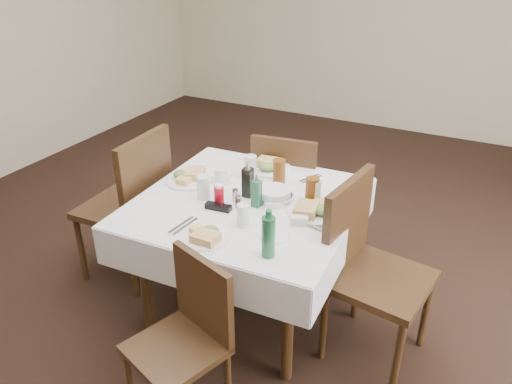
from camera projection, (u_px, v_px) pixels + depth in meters
ground_plane at (259, 287)px, 3.35m from camera, size 7.00×7.00×0.00m
room_shell at (260, 20)px, 2.56m from camera, size 6.04×7.04×2.80m
dining_table at (247, 214)px, 2.87m from camera, size 1.25×1.25×0.76m
chair_north at (287, 187)px, 3.48m from camera, size 0.49×0.49×0.93m
chair_south at (189, 329)px, 2.32m from camera, size 0.50×0.50×0.82m
chair_east at (365, 260)px, 2.62m from camera, size 0.55×0.55×1.02m
chair_west at (133, 199)px, 3.20m from camera, size 0.51×0.51×1.04m
meal_north at (270, 167)px, 3.18m from camera, size 0.27×0.27×0.06m
meal_south at (205, 236)px, 2.46m from camera, size 0.24×0.24×0.05m
meal_east at (313, 210)px, 2.68m from camera, size 0.29×0.29×0.06m
meal_west at (189, 177)px, 3.04m from camera, size 0.28×0.28×0.06m
side_plate_a at (240, 171)px, 3.16m from camera, size 0.15×0.15×0.01m
side_plate_b at (275, 235)px, 2.49m from camera, size 0.16×0.16×0.01m
water_n at (251, 166)px, 3.07m from camera, size 0.07×0.07×0.14m
water_s at (243, 215)px, 2.56m from camera, size 0.06×0.06×0.12m
water_e at (314, 192)px, 2.76m from camera, size 0.08×0.08×0.14m
water_w at (204, 187)px, 2.82m from camera, size 0.07×0.07×0.14m
iced_tea_a at (279, 172)px, 2.98m from camera, size 0.07×0.07×0.16m
iced_tea_b at (312, 191)px, 2.76m from camera, size 0.08×0.08×0.16m
bread_basket at (275, 195)px, 2.82m from camera, size 0.21×0.21×0.07m
oil_cruet_dark at (248, 181)px, 2.83m from camera, size 0.05×0.05×0.22m
oil_cruet_green at (256, 192)px, 2.73m from camera, size 0.05×0.05×0.20m
ketchup_bottle at (219, 195)px, 2.77m from camera, size 0.06×0.06×0.12m
salt_shaker at (235, 195)px, 2.80m from camera, size 0.03×0.03×0.07m
pepper_shaker at (238, 201)px, 2.75m from camera, size 0.03×0.03×0.07m
coffee_mug at (221, 176)px, 3.02m from camera, size 0.13×0.12×0.09m
sunglasses at (218, 207)px, 2.73m from camera, size 0.15×0.06×0.03m
green_bottle at (268, 236)px, 2.29m from camera, size 0.06×0.06×0.24m
sugar_caddy at (299, 220)px, 2.59m from camera, size 0.10×0.08×0.04m
cutlery_n at (311, 179)px, 3.07m from camera, size 0.11×0.17×0.01m
cutlery_s at (183, 226)px, 2.57m from camera, size 0.06×0.20×0.01m
cutlery_e at (312, 226)px, 2.57m from camera, size 0.20×0.08×0.01m
cutlery_w at (207, 179)px, 3.06m from camera, size 0.20×0.12×0.01m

